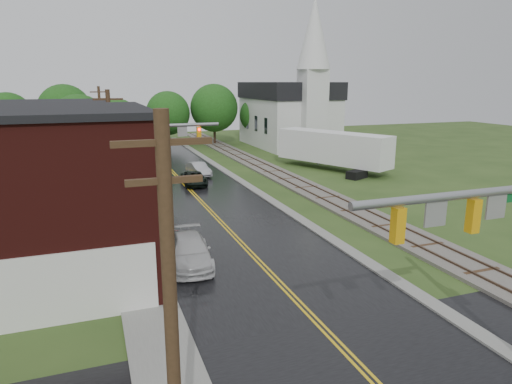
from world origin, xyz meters
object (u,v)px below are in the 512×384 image
sedan_silver (199,169)px  semi_trailer (333,148)px  tree_left_e (81,125)px  suv_dark (194,179)px  tree_left_c (25,135)px  pickup_white (190,251)px  utility_pole_c (102,127)px  utility_pole_a (172,328)px  church (291,107)px  traffic_signal_far (154,142)px  utility_pole_b (112,158)px  traffic_signal_near (490,230)px

sedan_silver → semi_trailer: semi_trailer is taller
tree_left_e → suv_dark: tree_left_e is taller
tree_left_c → tree_left_e: tree_left_e is taller
tree_left_c → pickup_white: 27.86m
utility_pole_c → semi_trailer: bearing=-20.0°
utility_pole_a → semi_trailer: 42.62m
utility_pole_a → pickup_white: size_ratio=1.75×
church → sedan_silver: church is taller
utility_pole_a → sedan_silver: bearing=76.4°
traffic_signal_far → utility_pole_c: (-3.33, 17.00, -0.25)m
traffic_signal_far → semi_trailer: traffic_signal_far is taller
utility_pole_b → utility_pole_a: bearing=-90.0°
church → suv_dark: size_ratio=4.49×
tree_left_c → pickup_white: tree_left_c is taller
suv_dark → traffic_signal_near: bearing=-82.3°
utility_pole_a → tree_left_e: (-2.05, 45.90, 0.09)m
traffic_signal_near → tree_left_e: (-12.32, 43.90, -0.16)m
tree_left_e → suv_dark: size_ratio=1.83×
semi_trailer → sedan_silver: bearing=173.2°
utility_pole_b → traffic_signal_near: bearing=-62.8°
suv_dark → pickup_white: size_ratio=0.87×
utility_pole_a → pickup_white: (3.23, 14.28, -3.97)m
utility_pole_c → sedan_silver: bearing=-37.4°
utility_pole_b → tree_left_e: bearing=94.9°
utility_pole_a → pickup_white: utility_pole_a is taller
pickup_white → suv_dark: bearing=82.4°
church → utility_pole_a: church is taller
traffic_signal_far → sedan_silver: 12.38m
pickup_white → semi_trailer: (20.38, 21.13, 1.69)m
traffic_signal_far → pickup_white: bearing=-90.4°
sedan_silver → suv_dark: bearing=-116.6°
utility_pole_a → utility_pole_b: size_ratio=1.00×
church → suv_dark: 28.71m
church → tree_left_e: (-28.85, -7.84, -1.02)m
tree_left_e → utility_pole_a: bearing=-87.4°
utility_pole_c → semi_trailer: utility_pole_c is taller
utility_pole_c → suv_dark: bearing=-55.3°
traffic_signal_near → suv_dark: size_ratio=1.65×
utility_pole_a → pickup_white: bearing=77.2°
tree_left_c → sedan_silver: (16.03, -2.76, -3.83)m
utility_pole_b → tree_left_c: size_ratio=1.18×
utility_pole_c → tree_left_c: utility_pole_c is taller
church → semi_trailer: size_ratio=1.50×
sedan_silver → pickup_white: (-5.75, -22.86, 0.06)m
utility_pole_c → utility_pole_a: bearing=-90.0°
traffic_signal_near → tree_left_c: (-17.32, 37.90, -0.46)m
utility_pole_b → utility_pole_c: same height
traffic_signal_near → church: bearing=72.3°
tree_left_c → semi_trailer: 31.06m
sedan_silver → traffic_signal_far: bearing=-127.0°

